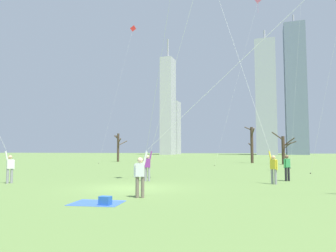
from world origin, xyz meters
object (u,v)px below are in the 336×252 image
Objects in this scene: kite_flyer_midfield_center_orange at (197,118)px; picnic_spot at (102,202)px; kite_flyer_midfield_left_green at (151,134)px; bare_tree_right_of_center at (252,144)px; bare_tree_leftmost at (118,146)px; distant_kite_drifting_right_red at (130,40)px; kite_flyer_midfield_right_yellow at (162,113)px; bare_tree_center at (284,149)px; distant_kite_low_near_trees_pink at (254,15)px; kite_flyer_foreground_right_blue at (252,101)px; bystander_watching_nearby at (287,166)px.

kite_flyer_midfield_center_orange reaches higher than picnic_spot.
kite_flyer_midfield_left_green is 2.81× the size of bare_tree_right_of_center.
picnic_spot is 0.41× the size of bare_tree_leftmost.
bare_tree_right_of_center is (3.10, 39.69, 2.83)m from picnic_spot.
kite_flyer_midfield_center_orange is 42.26m from distant_kite_drifting_right_red.
kite_flyer_midfield_center_orange reaches higher than bare_tree_right_of_center.
kite_flyer_midfield_right_yellow reaches higher than bare_tree_center.
distant_kite_low_near_trees_pink is 4.08× the size of bare_tree_right_of_center.
distant_kite_low_near_trees_pink is (6.33, 22.21, 17.01)m from kite_flyer_midfield_left_green.
kite_flyer_midfield_left_green is at bearing -59.37° from bare_tree_leftmost.
distant_kite_drifting_right_red is at bearing 118.66° from kite_flyer_midfield_center_orange.
distant_kite_low_near_trees_pink reaches higher than kite_flyer_midfield_left_green.
kite_flyer_foreground_right_blue is at bearing -4.18° from kite_flyer_midfield_left_green.
kite_flyer_midfield_center_orange is 35.16m from distant_kite_low_near_trees_pink.
bare_tree_center is at bearing 74.05° from kite_flyer_midfield_right_yellow.
kite_flyer_midfield_right_yellow is at bearing 119.69° from kite_flyer_midfield_center_orange.
bare_tree_center is at bearing -5.30° from bare_tree_leftmost.
kite_flyer_midfield_right_yellow is 29.62m from distant_kite_low_near_trees_pink.
kite_flyer_foreground_right_blue is at bearing 78.21° from kite_flyer_midfield_center_orange.
picnic_spot is at bearing -115.26° from kite_flyer_foreground_right_blue.
kite_flyer_foreground_right_blue is at bearing -50.57° from bare_tree_leftmost.
kite_flyer_midfield_center_orange is 34.62m from bare_tree_center.
kite_flyer_midfield_right_yellow is 35.64m from bare_tree_leftmost.
distant_kite_low_near_trees_pink is (4.67, 24.57, 15.87)m from kite_flyer_midfield_right_yellow.
kite_flyer_midfield_left_green reaches higher than kite_flyer_midfield_right_yellow.
bystander_watching_nearby is at bearing -83.21° from distant_kite_low_near_trees_pink.
kite_flyer_midfield_left_green reaches higher than bare_tree_leftmost.
kite_flyer_midfield_right_yellow is 7.90× the size of picnic_spot.
distant_kite_low_near_trees_pink reaches higher than kite_flyer_midfield_right_yellow.
kite_flyer_foreground_right_blue is at bearing 64.74° from picnic_spot.
bystander_watching_nearby is 0.82× the size of picnic_spot.
kite_flyer_midfield_right_yellow is at bearing -160.54° from kite_flyer_foreground_right_blue.
distant_kite_low_near_trees_pink reaches higher than picnic_spot.
bare_tree_center is 26.47m from bare_tree_leftmost.
distant_kite_low_near_trees_pink is at bearing 74.10° from kite_flyer_midfield_left_green.
picnic_spot is at bearing -66.58° from distant_kite_drifting_right_red.
kite_flyer_midfield_left_green reaches higher than picnic_spot.
bystander_watching_nearby is 28.86m from bare_tree_right_of_center.
bare_tree_leftmost is (-21.95, -1.02, -0.33)m from bare_tree_right_of_center.
kite_flyer_foreground_right_blue reaches higher than picnic_spot.
bare_tree_center is (23.09, 0.25, -17.70)m from distant_kite_drifting_right_red.
picnic_spot is at bearing -147.75° from kite_flyer_midfield_center_orange.
picnic_spot is (-6.72, -11.13, -0.81)m from bystander_watching_nearby.
picnic_spot is 39.91m from bare_tree_right_of_center.
bare_tree_right_of_center is at bearing 85.54° from picnic_spot.
bystander_watching_nearby is 0.07× the size of distant_kite_drifting_right_red.
kite_flyer_midfield_center_orange is 0.61× the size of distant_kite_low_near_trees_pink.
kite_flyer_midfield_right_yellow reaches higher than picnic_spot.
kite_flyer_midfield_center_orange is at bearing -92.07° from distant_kite_low_near_trees_pink.
kite_flyer_midfield_center_orange is 8.56× the size of bystander_watching_nearby.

